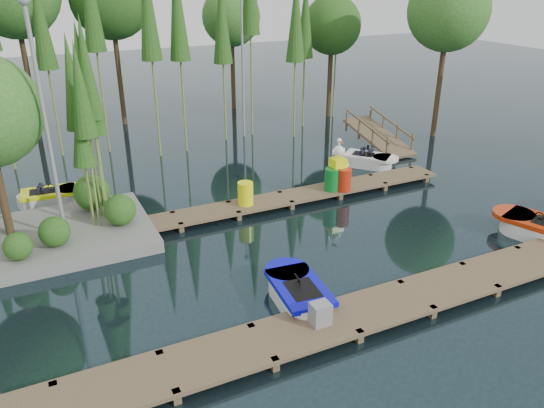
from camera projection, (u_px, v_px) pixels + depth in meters
name	position (u px, v px, depth m)	size (l,w,h in m)	color
ground_plane	(264.00, 245.00, 16.38)	(90.00, 90.00, 0.00)	#1C2F36
near_dock	(345.00, 318.00, 12.58)	(18.00, 1.50, 0.50)	brown
far_dock	(260.00, 203.00, 18.74)	(15.00, 1.20, 0.50)	brown
island	(18.00, 144.00, 15.28)	(6.20, 4.20, 6.75)	slate
tree_screen	(110.00, 14.00, 21.79)	(34.42, 18.53, 10.31)	#3E2C1A
lamp_island	(43.00, 111.00, 14.51)	(0.30, 0.30, 7.25)	gray
lamp_rear	(242.00, 50.00, 25.28)	(0.30, 0.30, 7.25)	gray
ramp	(378.00, 136.00, 25.06)	(1.50, 3.94, 1.49)	brown
boat_blue	(298.00, 294.00, 13.47)	(1.43, 2.73, 0.88)	white
boat_red	(540.00, 230.00, 16.71)	(2.22, 3.17, 0.97)	white
boat_yellow_far	(50.00, 197.00, 19.21)	(2.47, 1.26, 1.20)	white
boat_white_far	(368.00, 160.00, 22.86)	(2.38, 2.56, 1.14)	white
utility_cabinet	(320.00, 314.00, 12.17)	(0.44, 0.38, 0.54)	gray
yellow_barrel	(246.00, 193.00, 18.32)	(0.54, 0.54, 0.81)	#F7FF0D
drum_cluster	(339.00, 174.00, 19.60)	(1.12, 1.03, 1.94)	#0C6F23
seagull_post	(333.00, 173.00, 19.66)	(0.53, 0.29, 0.85)	gray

